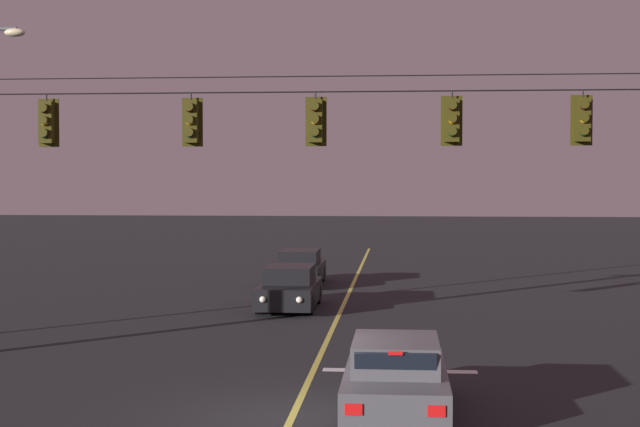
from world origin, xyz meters
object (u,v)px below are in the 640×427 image
Objects in this scene: traffic_light_leftmost at (46,122)px; traffic_light_centre at (315,121)px; traffic_light_rightmost at (583,120)px; car_oncoming_trailing at (299,269)px; traffic_light_left_inner at (191,122)px; car_oncoming_lead at (289,289)px; traffic_light_right_inner at (452,120)px; car_waiting_near_lane at (396,379)px.

traffic_light_centre is at bearing 0.00° from traffic_light_leftmost.
car_oncoming_trailing is (-8.02, 16.12, -4.89)m from traffic_light_rightmost.
traffic_light_rightmost reaches higher than car_oncoming_trailing.
traffic_light_left_inner and traffic_light_rightmost have the same top height.
traffic_light_left_inner is 1.00× the size of traffic_light_centre.
traffic_light_left_inner is at bearing -97.24° from car_oncoming_lead.
traffic_light_right_inner is at bearing 0.00° from traffic_light_centre.
traffic_light_right_inner is at bearing -72.25° from car_oncoming_trailing.
traffic_light_left_inner is 8.79m from traffic_light_rightmost.
traffic_light_leftmost is 9.32m from traffic_light_right_inner.
car_oncoming_lead is at bearing -86.58° from car_oncoming_trailing.
traffic_light_right_inner is 11.49m from car_oncoming_lead.
traffic_light_centre is 0.28× the size of car_waiting_near_lane.
traffic_light_rightmost is 0.28× the size of car_oncoming_trailing.
traffic_light_centre is 5.93m from traffic_light_rightmost.
traffic_light_centre is 0.28× the size of car_oncoming_trailing.
car_oncoming_trailing is at bearing 107.75° from traffic_light_right_inner.
car_oncoming_lead is (-3.53, 13.79, -0.00)m from car_waiting_near_lane.
traffic_light_centre is at bearing -79.69° from car_oncoming_lead.
traffic_light_centre is 3.06m from traffic_light_right_inner.
traffic_light_right_inner reaches higher than car_oncoming_trailing.
traffic_light_leftmost is 0.28× the size of car_oncoming_trailing.
traffic_light_left_inner is 5.92m from traffic_light_right_inner.
car_oncoming_lead is at bearing 129.46° from traffic_light_rightmost.
traffic_light_leftmost is 12.19m from traffic_light_rightmost.
traffic_light_leftmost and traffic_light_right_inner have the same top height.
traffic_light_right_inner is at bearing -62.83° from car_oncoming_lead.
traffic_light_leftmost is 17.35m from car_oncoming_trailing.
car_waiting_near_lane is at bearing -29.25° from traffic_light_leftmost.
traffic_light_right_inner reaches higher than car_waiting_near_lane.
traffic_light_left_inner reaches higher than car_waiting_near_lane.
car_oncoming_lead is (-7.61, 9.25, -4.89)m from traffic_light_rightmost.
traffic_light_left_inner is 0.28× the size of car_waiting_near_lane.
traffic_light_rightmost is 0.28× the size of car_oncoming_lead.
traffic_light_centre is 6.93m from car_waiting_near_lane.
car_oncoming_trailing is (-5.16, 16.12, -4.89)m from traffic_light_right_inner.
car_waiting_near_lane is (-4.08, -4.54, -4.89)m from traffic_light_rightmost.
traffic_light_centre is at bearing -82.60° from car_oncoming_trailing.
traffic_light_centre and traffic_light_rightmost have the same top height.
traffic_light_left_inner and traffic_light_right_inner have the same top height.
traffic_light_rightmost is 7.82m from car_waiting_near_lane.
traffic_light_leftmost is at bearing -104.48° from car_oncoming_trailing.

